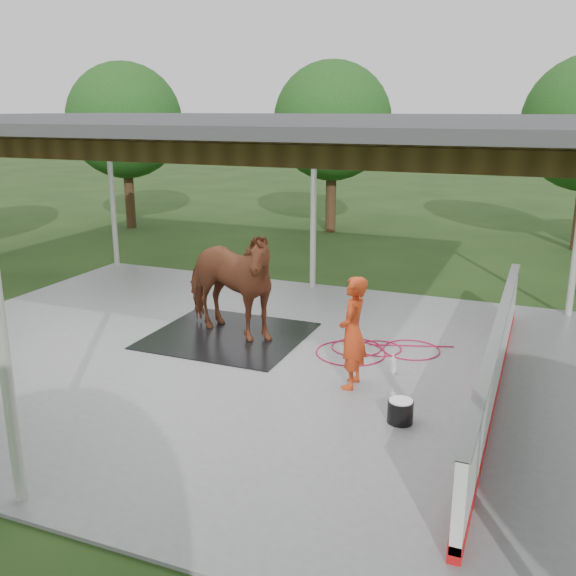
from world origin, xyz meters
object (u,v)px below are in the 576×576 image
at_px(dasher_board, 496,362).
at_px(handler, 353,333).
at_px(horse, 227,282).
at_px(wash_bucket, 400,411).

height_order(dasher_board, handler, handler).
relative_size(horse, wash_bucket, 6.95).
xyz_separation_m(dasher_board, horse, (-4.90, 0.85, 0.52)).
bearing_deg(dasher_board, handler, -167.95).
xyz_separation_m(handler, wash_bucket, (0.97, -0.90, -0.71)).
bearing_deg(wash_bucket, handler, 137.10).
xyz_separation_m(horse, handler, (2.82, -1.29, -0.19)).
xyz_separation_m(dasher_board, wash_bucket, (-1.11, -1.35, -0.37)).
distance_m(horse, wash_bucket, 4.47).
relative_size(handler, wash_bucket, 4.93).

